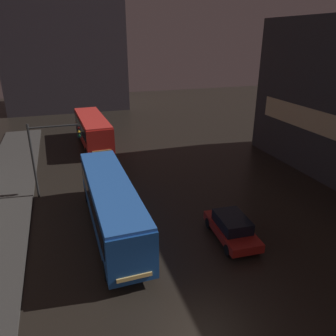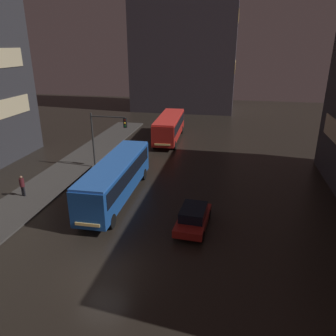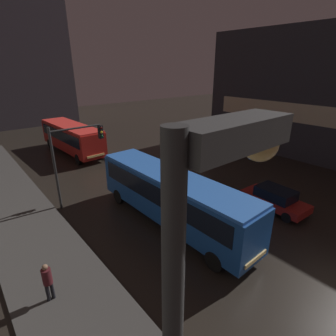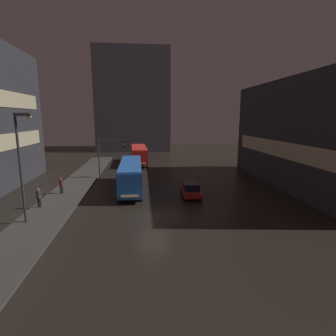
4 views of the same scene
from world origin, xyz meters
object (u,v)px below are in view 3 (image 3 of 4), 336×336
(pedestrian_near, at_px, (47,279))
(car_taxi, at_px, (275,198))
(bus_far, at_px, (72,136))
(traffic_light_main, at_px, (73,151))
(bus_near, at_px, (171,194))

(pedestrian_near, bearing_deg, car_taxi, -46.13)
(car_taxi, bearing_deg, bus_far, -71.10)
(bus_far, relative_size, car_taxi, 2.40)
(bus_far, xyz_separation_m, car_taxi, (5.65, -20.45, -1.18))
(pedestrian_near, relative_size, traffic_light_main, 0.31)
(car_taxi, height_order, pedestrian_near, pedestrian_near)
(pedestrian_near, bearing_deg, bus_far, 27.60)
(traffic_light_main, bearing_deg, car_taxi, -43.66)
(bus_far, distance_m, pedestrian_near, 20.37)
(bus_far, bearing_deg, car_taxi, 102.95)
(bus_near, height_order, traffic_light_main, traffic_light_main)
(car_taxi, xyz_separation_m, pedestrian_near, (-13.85, 1.82, 0.42))
(car_taxi, bearing_deg, traffic_light_main, -40.21)
(bus_near, xyz_separation_m, pedestrian_near, (-7.42, -1.25, -0.82))
(car_taxi, height_order, traffic_light_main, traffic_light_main)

